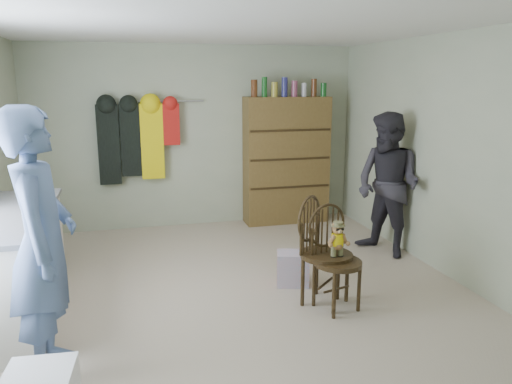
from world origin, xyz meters
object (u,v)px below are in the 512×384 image
object	(u,v)px
chair_far	(320,247)
dresser	(286,160)
counter	(14,266)
chair_front	(334,251)

from	to	relation	value
chair_far	dresser	xyz separation A→B (m)	(0.55, 2.69, 0.37)
counter	chair_front	distance (m)	2.79
counter	chair_front	world-z (taller)	chair_front
chair_front	dresser	distance (m)	2.87
chair_far	dresser	world-z (taller)	dresser
chair_front	counter	bearing A→B (deg)	153.74
counter	chair_front	size ratio (longest dim) A/B	1.97
chair_front	chair_far	world-z (taller)	chair_far
chair_far	chair_front	bearing A→B (deg)	-97.47
counter	chair_far	world-z (taller)	chair_far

